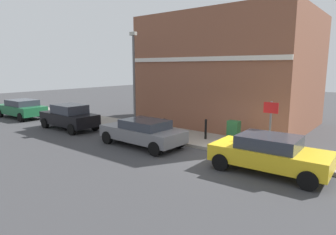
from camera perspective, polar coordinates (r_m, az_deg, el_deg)
ground at (r=12.91m, az=9.52°, el=-7.47°), size 80.00×80.00×0.00m
sidewalk at (r=17.77m, az=-4.69°, el=-2.34°), size 2.73×30.00×0.15m
corner_building at (r=20.11m, az=12.11°, el=8.75°), size 8.04×10.10×7.01m
car_yellow at (r=11.29m, az=19.16°, el=-6.55°), size 2.07×4.15×1.38m
car_grey at (r=14.24m, az=-4.97°, el=-2.79°), size 2.02×4.39×1.32m
car_black at (r=18.97m, az=-18.75°, el=0.16°), size 1.86×4.13×1.55m
car_green at (r=24.67m, az=-26.70°, el=1.64°), size 2.05×4.33×1.40m
utility_cabinet at (r=14.28m, az=12.68°, el=-3.07°), size 0.46×0.61×1.15m
bollard_near_cabinet at (r=15.09m, az=7.39°, el=-2.13°), size 0.14×0.14×1.04m
bollard_far_kerb at (r=15.22m, az=-0.74°, el=-1.94°), size 0.14×0.14×1.04m
street_sign at (r=12.49m, az=19.38°, el=-0.63°), size 0.08×0.60×2.30m
lamppost at (r=17.98m, az=-6.67°, el=8.15°), size 0.20×0.44×5.72m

